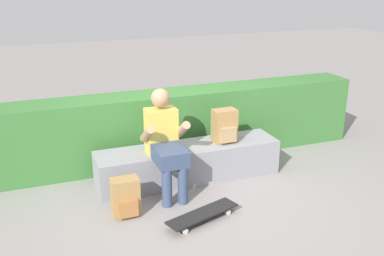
{
  "coord_description": "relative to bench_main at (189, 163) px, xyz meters",
  "views": [
    {
      "loc": [
        -1.7,
        -4.17,
        2.38
      ],
      "look_at": [
        0.01,
        0.32,
        0.68
      ],
      "focal_mm": 41.71,
      "sensor_mm": 36.0,
      "label": 1
    }
  ],
  "objects": [
    {
      "name": "ground_plane",
      "position": [
        0.0,
        -0.4,
        -0.21
      ],
      "size": [
        24.0,
        24.0,
        0.0
      ],
      "primitive_type": "plane",
      "color": "gray"
    },
    {
      "name": "bench_main",
      "position": [
        0.0,
        0.0,
        0.0
      ],
      "size": [
        2.19,
        0.5,
        0.43
      ],
      "color": "gray",
      "rests_on": "ground"
    },
    {
      "name": "person_skater",
      "position": [
        -0.35,
        -0.22,
        0.42
      ],
      "size": [
        0.49,
        0.62,
        1.18
      ],
      "color": "gold",
      "rests_on": "ground"
    },
    {
      "name": "skateboard_near_person",
      "position": [
        -0.2,
        -0.95,
        -0.14
      ],
      "size": [
        0.82,
        0.44,
        0.09
      ],
      "color": "black",
      "rests_on": "ground"
    },
    {
      "name": "backpack_on_bench",
      "position": [
        0.46,
        -0.01,
        0.41
      ],
      "size": [
        0.28,
        0.23,
        0.4
      ],
      "color": "#A37A47",
      "rests_on": "bench_main"
    },
    {
      "name": "backpack_on_ground",
      "position": [
        -0.89,
        -0.55,
        -0.02
      ],
      "size": [
        0.28,
        0.23,
        0.4
      ],
      "color": "#A37A47",
      "rests_on": "ground"
    },
    {
      "name": "hedge_row",
      "position": [
        -0.12,
        0.68,
        0.24
      ],
      "size": [
        5.46,
        0.51,
        0.91
      ],
      "color": "#397333",
      "rests_on": "ground"
    }
  ]
}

